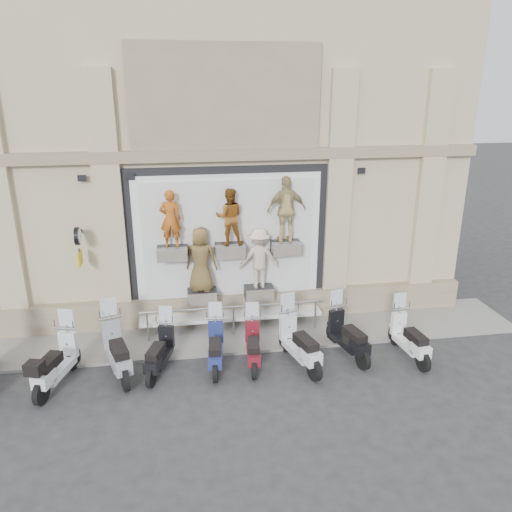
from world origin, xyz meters
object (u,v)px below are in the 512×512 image
object	(u,v)px
clock_sign_bracket	(78,242)
scooter_b	(55,354)
scooter_e	(215,340)
scooter_i	(410,330)
scooter_h	(348,328)
scooter_d	(159,344)
scooter_c	(116,342)
scooter_g	(300,335)
guard_rail	(233,321)
scooter_f	(253,339)

from	to	relation	value
clock_sign_bracket	scooter_b	xyz separation A→B (m)	(-0.36, -2.15, -1.99)
clock_sign_bracket	scooter_e	distance (m)	4.33
scooter_b	scooter_i	size ratio (longest dim) A/B	1.07
scooter_h	scooter_b	bearing A→B (deg)	168.53
clock_sign_bracket	scooter_d	xyz separation A→B (m)	(1.95, -1.92, -2.07)
scooter_h	scooter_i	world-z (taller)	scooter_h
scooter_c	scooter_g	size ratio (longest dim) A/B	1.02
scooter_b	scooter_h	size ratio (longest dim) A/B	1.03
guard_rail	scooter_d	bearing A→B (deg)	-143.31
scooter_f	clock_sign_bracket	bearing A→B (deg)	161.68
clock_sign_bracket	scooter_b	bearing A→B (deg)	-99.58
scooter_c	scooter_g	world-z (taller)	scooter_c
scooter_d	scooter_c	bearing A→B (deg)	-165.47
scooter_c	scooter_f	world-z (taller)	scooter_c
guard_rail	scooter_g	world-z (taller)	scooter_g
scooter_c	scooter_g	bearing A→B (deg)	-20.56
clock_sign_bracket	scooter_e	size ratio (longest dim) A/B	0.56
scooter_b	scooter_h	world-z (taller)	scooter_b
scooter_c	scooter_e	world-z (taller)	scooter_c
scooter_b	scooter_h	bearing A→B (deg)	18.72
clock_sign_bracket	scooter_g	xyz separation A→B (m)	(5.33, -2.16, -1.97)
scooter_f	scooter_h	xyz separation A→B (m)	(2.45, 0.06, 0.07)
clock_sign_bracket	scooter_b	world-z (taller)	clock_sign_bracket
clock_sign_bracket	scooter_g	bearing A→B (deg)	-22.07
scooter_b	scooter_i	bearing A→B (deg)	16.17
clock_sign_bracket	scooter_c	xyz separation A→B (m)	(0.96, -1.87, -1.95)
scooter_i	scooter_f	bearing A→B (deg)	170.50
scooter_d	scooter_i	size ratio (longest dim) A/B	0.96
scooter_d	scooter_b	bearing A→B (deg)	-156.78
guard_rail	scooter_b	world-z (taller)	scooter_b
clock_sign_bracket	scooter_b	distance (m)	2.95
scooter_b	scooter_h	xyz separation A→B (m)	(7.02, 0.24, -0.02)
clock_sign_bracket	scooter_b	size ratio (longest dim) A/B	0.51
scooter_c	scooter_g	xyz separation A→B (m)	(4.37, -0.29, -0.02)
scooter_e	scooter_c	bearing A→B (deg)	-175.35
scooter_c	scooter_e	distance (m)	2.33
scooter_f	scooter_i	distance (m)	3.96
clock_sign_bracket	scooter_i	xyz separation A→B (m)	(8.17, -2.24, -2.04)
scooter_h	scooter_i	bearing A→B (deg)	-25.73
guard_rail	scooter_b	size ratio (longest dim) A/B	2.54
scooter_b	scooter_d	distance (m)	2.33
clock_sign_bracket	scooter_c	size ratio (longest dim) A/B	0.49
scooter_h	scooter_f	bearing A→B (deg)	167.84
scooter_b	scooter_e	size ratio (longest dim) A/B	1.10
scooter_c	clock_sign_bracket	bearing A→B (deg)	100.49
clock_sign_bracket	scooter_h	world-z (taller)	clock_sign_bracket
guard_rail	scooter_i	xyz separation A→B (m)	(4.27, -1.77, 0.29)
scooter_g	scooter_h	distance (m)	1.35
scooter_i	scooter_d	bearing A→B (deg)	171.54
scooter_c	scooter_h	bearing A→B (deg)	-17.13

